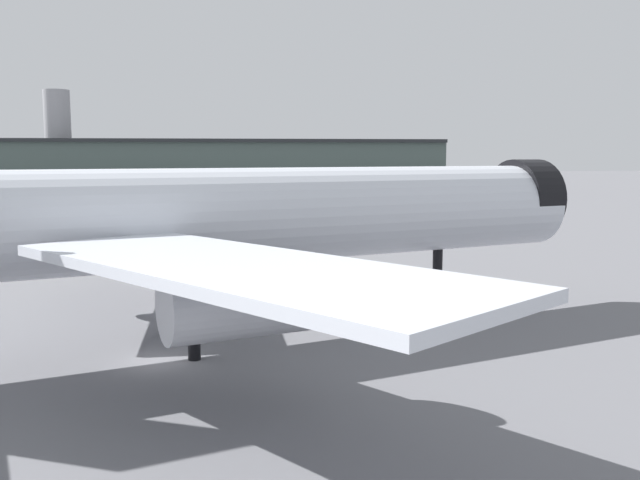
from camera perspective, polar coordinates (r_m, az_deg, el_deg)
name	(u,v)px	position (r m, az deg, el deg)	size (l,w,h in m)	color
ground	(159,361)	(38.21, -13.21, -9.74)	(900.00, 900.00, 0.00)	slate
airliner_near_gate	(213,219)	(40.18, -8.82, 1.69)	(54.75, 48.61, 16.40)	silver
terminal_building	(192,162)	(258.94, -10.55, 6.37)	(181.94, 36.12, 34.44)	#475651
service_truck_front	(95,249)	(72.97, -18.13, -0.71)	(5.59, 5.43, 3.00)	black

